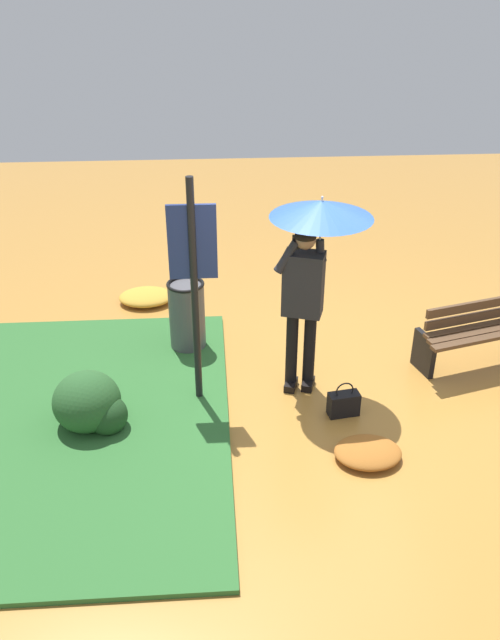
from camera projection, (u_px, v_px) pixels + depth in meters
name	position (u px, v px, depth m)	size (l,w,h in m)	color
ground_plane	(327.00, 386.00, 6.77)	(18.00, 18.00, 0.00)	#B27A33
person_with_umbrella	(313.00, 247.00, 6.04)	(0.96, 0.96, 2.04)	black
info_sign_post	(194.00, 269.00, 5.88)	(0.44, 0.07, 2.30)	black
handbag	(344.00, 404.00, 6.29)	(0.32, 0.19, 0.37)	black
park_bench	(484.00, 334.00, 6.91)	(1.43, 0.73, 0.75)	black
trash_bin	(187.00, 316.00, 7.23)	(0.42, 0.42, 0.83)	#4C4C51
shrub_cluster	(91.00, 404.00, 6.05)	(0.70, 0.63, 0.57)	#285628
leaf_pile_near_person	(368.00, 452.00, 5.76)	(0.60, 0.48, 0.13)	#A86023
leaf_pile_by_bench	(146.00, 297.00, 8.40)	(0.70, 0.56, 0.15)	gold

